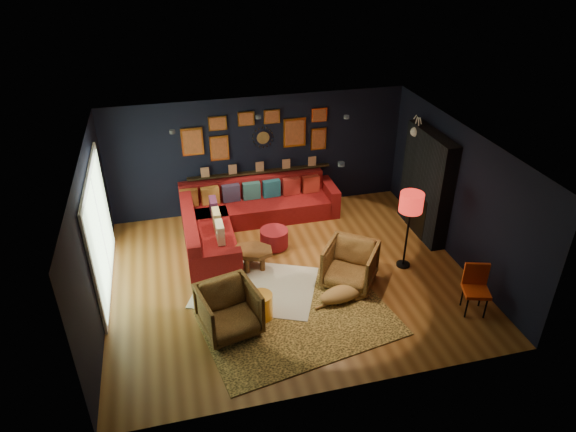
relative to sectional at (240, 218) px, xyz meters
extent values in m
plane|color=brown|center=(0.61, -1.81, -0.32)|extent=(6.50, 6.50, 0.00)
plane|color=black|center=(0.61, 0.94, 0.98)|extent=(6.50, 0.00, 6.50)
plane|color=black|center=(0.61, -4.56, 0.98)|extent=(6.50, 0.00, 6.50)
plane|color=black|center=(-2.64, -1.81, 0.98)|extent=(0.00, 5.50, 5.50)
plane|color=black|center=(3.86, -1.81, 0.98)|extent=(0.00, 5.50, 5.50)
plane|color=beige|center=(0.61, -1.81, 2.28)|extent=(6.50, 6.50, 0.00)
cube|color=maroon|center=(0.41, 0.44, -0.11)|extent=(3.20, 0.95, 0.42)
cube|color=maroon|center=(0.41, 0.80, 0.31)|extent=(3.20, 0.24, 0.46)
cube|color=maroon|center=(2.11, 0.44, 0.00)|extent=(0.22, 0.95, 0.64)
cube|color=maroon|center=(-0.71, -0.66, -0.11)|extent=(0.95, 2.20, 0.42)
cube|color=maroon|center=(-1.07, -0.66, 0.31)|extent=(0.24, 2.20, 0.46)
cube|color=maroon|center=(-0.71, -1.66, 0.00)|extent=(0.95, 0.22, 0.64)
cube|color=#9F5422|center=(-0.99, 0.59, 0.30)|extent=(0.38, 0.14, 0.38)
cube|color=#C57931|center=(-0.54, 0.59, 0.30)|extent=(0.38, 0.14, 0.38)
cube|color=#312945|center=(-0.09, 0.59, 0.30)|extent=(0.38, 0.14, 0.38)
cube|color=#2A5C63|center=(0.36, 0.59, 0.30)|extent=(0.38, 0.14, 0.38)
cube|color=#194F65|center=(0.81, 0.59, 0.30)|extent=(0.38, 0.14, 0.38)
cube|color=maroon|center=(1.26, 0.59, 0.30)|extent=(0.38, 0.14, 0.38)
cube|color=maroon|center=(1.71, 0.59, 0.30)|extent=(0.38, 0.14, 0.38)
cube|color=#4C2044|center=(-0.53, 0.04, 0.30)|extent=(0.14, 0.38, 0.38)
cube|color=#CBBB7A|center=(-0.53, -0.46, 0.30)|extent=(0.14, 0.38, 0.38)
cube|color=beige|center=(-0.53, -0.96, 0.30)|extent=(0.14, 0.38, 0.38)
cube|color=black|center=(0.61, 0.87, 0.60)|extent=(3.20, 0.12, 0.04)
cube|color=gold|center=(-0.79, 0.91, 1.43)|extent=(0.45, 0.03, 0.60)
cube|color=#B04F2B|center=(-0.79, 0.89, 1.43)|extent=(0.38, 0.01, 0.51)
cube|color=gold|center=(-0.24, 0.91, 1.23)|extent=(0.40, 0.03, 0.55)
cube|color=#B04F2B|center=(-0.24, 0.89, 1.23)|extent=(0.34, 0.01, 0.47)
cube|color=gold|center=(-0.24, 0.91, 1.78)|extent=(0.38, 0.03, 0.30)
cube|color=#B04F2B|center=(-0.24, 0.89, 1.78)|extent=(0.32, 0.01, 0.25)
cube|color=gold|center=(1.41, 0.91, 1.43)|extent=(0.50, 0.03, 0.65)
cube|color=#B04F2B|center=(1.41, 0.89, 1.43)|extent=(0.42, 0.01, 0.55)
cube|color=gold|center=(1.96, 0.91, 1.23)|extent=(0.35, 0.03, 0.50)
cube|color=#B04F2B|center=(1.96, 0.89, 1.23)|extent=(0.30, 0.01, 0.42)
cube|color=gold|center=(1.96, 0.91, 1.78)|extent=(0.35, 0.03, 0.30)
cube|color=#B04F2B|center=(1.96, 0.89, 1.78)|extent=(0.30, 0.01, 0.25)
cube|color=gold|center=(0.36, 0.91, 1.83)|extent=(0.35, 0.03, 0.30)
cube|color=#B04F2B|center=(0.36, 0.89, 1.83)|extent=(0.30, 0.01, 0.25)
cube|color=gold|center=(0.91, 0.91, 1.83)|extent=(0.35, 0.03, 0.30)
cube|color=#B04F2B|center=(0.91, 0.89, 1.83)|extent=(0.30, 0.01, 0.25)
cylinder|color=silver|center=(0.71, 0.91, 1.38)|extent=(0.28, 0.03, 0.28)
cone|color=gold|center=(0.93, 0.91, 1.38)|extent=(0.03, 0.16, 0.03)
cone|color=gold|center=(0.92, 0.91, 1.46)|extent=(0.04, 0.16, 0.04)
cone|color=gold|center=(0.87, 0.91, 1.53)|extent=(0.04, 0.16, 0.04)
cone|color=gold|center=(0.80, 0.91, 1.58)|extent=(0.04, 0.16, 0.04)
cone|color=gold|center=(0.71, 0.91, 1.60)|extent=(0.03, 0.16, 0.03)
cone|color=gold|center=(0.63, 0.91, 1.58)|extent=(0.04, 0.16, 0.04)
cone|color=gold|center=(0.56, 0.91, 1.53)|extent=(0.04, 0.16, 0.04)
cone|color=gold|center=(0.51, 0.91, 1.46)|extent=(0.04, 0.16, 0.04)
cone|color=gold|center=(0.49, 0.91, 1.38)|extent=(0.03, 0.16, 0.03)
cone|color=gold|center=(0.51, 0.91, 1.29)|extent=(0.04, 0.16, 0.04)
cone|color=gold|center=(0.56, 0.91, 1.22)|extent=(0.04, 0.16, 0.04)
cone|color=gold|center=(0.63, 0.91, 1.17)|extent=(0.04, 0.16, 0.04)
cone|color=gold|center=(0.71, 0.91, 1.16)|extent=(0.03, 0.16, 0.03)
cone|color=gold|center=(0.80, 0.91, 1.17)|extent=(0.04, 0.16, 0.04)
cone|color=gold|center=(0.87, 0.91, 1.22)|extent=(0.04, 0.16, 0.04)
cone|color=gold|center=(0.92, 0.91, 1.29)|extent=(0.04, 0.16, 0.04)
cube|color=black|center=(3.71, -0.91, 0.78)|extent=(0.30, 1.60, 2.20)
cube|color=black|center=(3.65, -0.91, 0.13)|extent=(0.20, 0.80, 0.90)
cone|color=white|center=(3.80, -0.41, 1.73)|extent=(0.35, 0.28, 0.28)
sphere|color=white|center=(3.58, -0.41, 1.73)|extent=(0.20, 0.20, 0.20)
cylinder|color=white|center=(3.60, -0.47, 1.90)|extent=(0.02, 0.10, 0.28)
cylinder|color=white|center=(3.60, -0.35, 1.90)|extent=(0.02, 0.10, 0.28)
cube|color=white|center=(-2.61, -1.21, 0.78)|extent=(0.04, 2.80, 2.20)
cube|color=#A8CA9B|center=(-2.58, -1.21, 0.78)|extent=(0.01, 2.60, 2.00)
cube|color=white|center=(-2.58, -1.21, 0.78)|extent=(0.02, 0.06, 2.00)
cylinder|color=black|center=(-1.19, -0.61, 2.24)|extent=(0.10, 0.10, 0.06)
cylinder|color=black|center=(0.41, -0.21, 2.24)|extent=(0.10, 0.10, 0.06)
cylinder|color=black|center=(2.01, -0.61, 2.24)|extent=(0.10, 0.10, 0.06)
cylinder|color=black|center=(1.21, -2.61, 2.24)|extent=(0.10, 0.10, 0.06)
cube|color=silver|center=(-0.07, -2.01, -0.31)|extent=(2.54, 2.24, 0.03)
cube|color=#DAAD53|center=(0.45, -3.00, -0.31)|extent=(3.42, 2.71, 0.02)
cylinder|color=brown|center=(-0.13, -1.53, -0.14)|extent=(0.10, 0.10, 0.32)
cylinder|color=brown|center=(0.16, -1.53, -0.14)|extent=(0.10, 0.10, 0.32)
cylinder|color=brown|center=(0.01, -1.19, -0.14)|extent=(0.10, 0.10, 0.32)
cylinder|color=maroon|center=(0.55, -0.78, -0.11)|extent=(0.56, 0.56, 0.37)
imported|color=#AE7637|center=(-0.67, -2.98, 0.13)|extent=(1.04, 1.00, 0.90)
imported|color=#AE7637|center=(1.61, -2.28, 0.12)|extent=(1.17, 1.16, 0.89)
cylinder|color=gold|center=(-0.12, -2.81, -0.09)|extent=(0.38, 0.38, 0.47)
cylinder|color=black|center=(3.17, -3.63, -0.11)|extent=(0.03, 0.03, 0.43)
cylinder|color=black|center=(3.46, -3.72, -0.11)|extent=(0.03, 0.03, 0.43)
cylinder|color=black|center=(3.26, -3.34, -0.11)|extent=(0.03, 0.03, 0.43)
cylinder|color=black|center=(3.56, -3.43, -0.11)|extent=(0.03, 0.03, 0.43)
cube|color=#DE4313|center=(3.36, -3.53, 0.11)|extent=(0.51, 0.51, 0.06)
cube|color=#DE4313|center=(3.42, -3.36, 0.34)|extent=(0.40, 0.17, 0.41)
cylinder|color=black|center=(2.81, -2.01, -0.30)|extent=(0.26, 0.26, 0.04)
cylinder|color=black|center=(2.81, -2.01, 0.35)|extent=(0.04, 0.04, 1.26)
cylinder|color=#AE1812|center=(2.81, -2.01, 1.06)|extent=(0.43, 0.43, 0.35)
camera|label=1|loc=(-1.29, -9.28, 5.42)|focal=32.00mm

